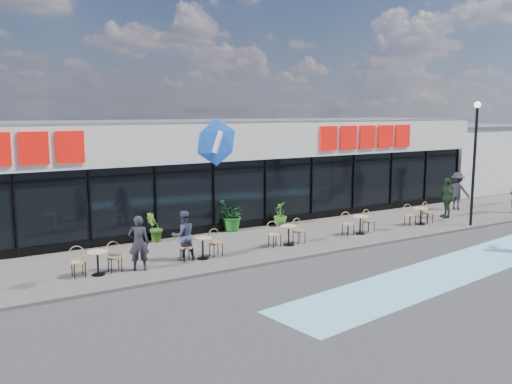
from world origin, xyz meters
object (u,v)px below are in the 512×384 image
pedestrian_a (447,198)px  pedestrian_b (457,191)px  patron_right (184,235)px  potted_plant_left (154,227)px  potted_plant_mid (280,214)px  patron_left (139,243)px  lamp_post (475,153)px  potted_plant_right (232,215)px

pedestrian_a → pedestrian_b: 2.47m
pedestrian_a → patron_right: bearing=-67.8°
potted_plant_left → potted_plant_mid: potted_plant_left is taller
patron_left → pedestrian_a: 15.07m
potted_plant_left → potted_plant_mid: size_ratio=1.09×
potted_plant_mid → pedestrian_a: pedestrian_a is taller
potted_plant_mid → pedestrian_b: bearing=-8.2°
patron_right → patron_left: bearing=16.8°
potted_plant_left → patron_right: patron_right is taller
potted_plant_mid → pedestrian_b: pedestrian_b is taller
patron_left → pedestrian_b: bearing=-149.4°
patron_right → pedestrian_a: pedestrian_a is taller
lamp_post → patron_right: (-12.90, 1.43, -2.32)m
patron_right → potted_plant_mid: bearing=-149.7°
patron_right → pedestrian_a: 13.39m
potted_plant_mid → patron_right: size_ratio=0.62×
potted_plant_left → potted_plant_right: bearing=2.3°
patron_right → pedestrian_a: size_ratio=0.90×
lamp_post → potted_plant_left: lamp_post is taller
pedestrian_b → potted_plant_mid: bearing=57.7°
potted_plant_left → potted_plant_mid: 5.71m
potted_plant_right → patron_right: bearing=-139.2°
potted_plant_left → potted_plant_right: potted_plant_right is taller
potted_plant_right → pedestrian_a: 10.27m
pedestrian_a → lamp_post: bearing=5.3°
patron_right → pedestrian_b: 15.64m
potted_plant_mid → pedestrian_a: (7.60, -2.55, 0.41)m
patron_right → pedestrian_b: (15.58, 1.43, 0.10)m
potted_plant_left → patron_right: size_ratio=0.68×
potted_plant_right → pedestrian_a: (9.90, -2.73, 0.26)m
potted_plant_mid → lamp_post: bearing=-30.9°
potted_plant_right → patron_right: size_ratio=0.80×
patron_right → pedestrian_a: (13.39, 0.28, 0.10)m
patron_left → patron_right: bearing=-142.8°
potted_plant_right → patron_right: 4.61m
lamp_post → potted_plant_right: size_ratio=3.99×
lamp_post → potted_plant_mid: bearing=149.1°
lamp_post → potted_plant_mid: (-7.11, 4.26, -2.63)m
lamp_post → pedestrian_a: (0.48, 1.72, -2.22)m
potted_plant_mid → potted_plant_right: 2.31m
lamp_post → patron_right: 13.19m
lamp_post → patron_right: lamp_post is taller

